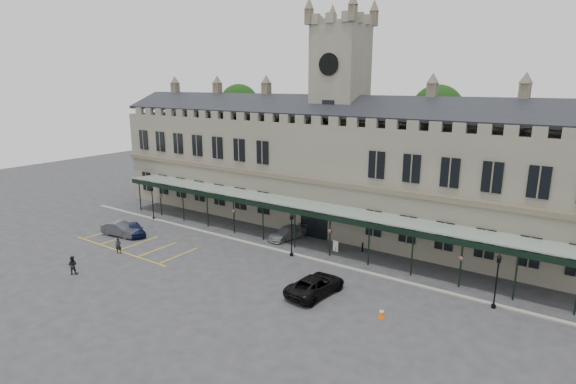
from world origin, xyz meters
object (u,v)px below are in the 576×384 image
Objects in this scene: lamp_post_mid at (292,231)px; sign_board at (336,246)px; car_left_b at (121,229)px; car_taxi at (287,233)px; car_van at (316,285)px; traffic_cone at (382,313)px; person_a at (119,246)px; lamp_post_right at (497,276)px; station_building at (337,171)px; clock_tower at (339,111)px; person_b at (73,265)px; lamp_post_left at (152,200)px; car_left_a at (135,229)px.

lamp_post_mid is 4.93m from sign_board.
car_left_b is 0.98× the size of car_taxi.
car_van reaches higher than sign_board.
person_a reaches higher than traffic_cone.
lamp_post_right reaches higher than car_left_b.
lamp_post_mid is 1.01× the size of lamp_post_right.
car_taxi is 2.93× the size of person_a.
station_building is 6.64m from clock_tower.
station_building is 55.25× the size of sign_board.
lamp_post_right is (19.02, -10.87, -3.96)m from station_building.
person_b reaches higher than car_van.
sign_board is 9.50m from car_van.
traffic_cone is at bearing -98.96° from car_left_b.
station_building is at bearing 28.26° from lamp_post_left.
lamp_post_mid is 0.79× the size of car_van.
lamp_post_mid is 18.02m from lamp_post_right.
traffic_cone is 0.16× the size of car_left_b.
car_left_a is 1.44m from car_left_b.
traffic_cone is 30.27m from car_left_b.
lamp_post_right is at bearing -0.66° from lamp_post_left.
clock_tower is at bearing -23.03° from car_left_a.
person_a reaches higher than car_left_a.
car_van is at bearing -12.61° from lamp_post_left.
station_building is at bearing -59.58° from car_van.
lamp_post_mid reaches higher than car_taxi.
traffic_cone is at bearing 159.65° from person_b.
station_building is 23.25m from car_left_a.
sign_board is 0.20× the size of car_van.
clock_tower is 25.77m from car_left_a.
car_left_a is 2.52× the size of person_a.
lamp_post_right is 0.78× the size of car_van.
lamp_post_left is 23.60m from sign_board.
lamp_post_right is 5.69× the size of traffic_cone.
traffic_cone is at bearing -27.43° from lamp_post_mid.
lamp_post_mid is 0.94× the size of car_left_b.
car_van is (26.39, -5.90, -1.73)m from lamp_post_left.
car_left_a is at bearing -136.71° from clock_tower.
lamp_post_left is 27.10m from car_van.
car_van is (7.00, -16.42, -12.35)m from clock_tower.
car_taxi is (-2.08, -6.99, -5.80)m from station_building.
car_left_a is (-16.43, -15.48, -12.43)m from clock_tower.
car_van is at bearing -66.80° from station_building.
lamp_post_left reaches higher than car_van.
car_left_a is (-17.43, -4.63, -1.87)m from lamp_post_mid.
car_left_a is at bearing -136.17° from car_taxi.
lamp_post_left is at bearing -151.74° from station_building.
car_taxi is (15.42, 9.36, -0.08)m from car_left_b.
station_building is 24.41m from person_a.
person_b is at bearing -116.16° from clock_tower.
traffic_cone is (32.15, -6.44, -2.12)m from lamp_post_left.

